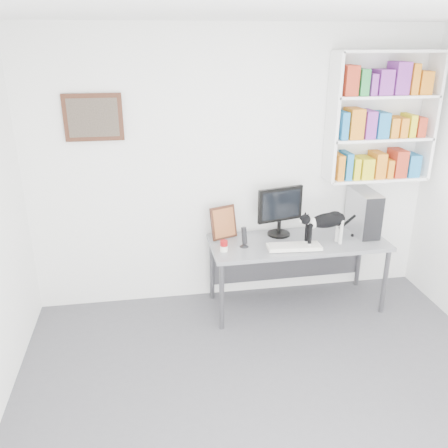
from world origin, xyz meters
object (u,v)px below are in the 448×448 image
Objects in this scene: soup_can at (224,246)px; cat at (326,229)px; monitor at (280,211)px; keyboard at (294,247)px; desk at (296,274)px; leaning_print at (223,222)px; pc_tower at (363,212)px; speaker at (244,237)px; bookshelf at (382,117)px.

cat is at bearing -0.78° from soup_can.
keyboard is (0.05, -0.34, -0.23)m from monitor.
desk is 5.15× the size of leaning_print.
cat is (-0.48, -0.22, -0.05)m from pc_tower.
desk is 0.87m from soup_can.
speaker reaches higher than desk.
cat is at bearing -30.27° from speaker.
bookshelf is 2.29× the size of cat.
leaning_print is 0.62× the size of cat.
leaning_print is 0.98m from cat.
leaning_print is 3.20× the size of soup_can.
pc_tower is at bearing 15.04° from cat.
soup_can is at bearing -119.66° from leaning_print.
desk is at bearing -36.85° from leaning_print.
monitor reaches higher than pc_tower.
speaker is at bearing 18.01° from soup_can.
keyboard is at bearing -157.21° from bookshelf.
desk is 0.90m from leaning_print.
bookshelf is at bearing 12.12° from soup_can.
leaning_print is at bearing 175.22° from pc_tower.
monitor reaches higher than soup_can.
monitor is 2.49× the size of speaker.
cat is at bearing 10.56° from keyboard.
soup_can reaches higher than desk.
pc_tower is 1.47m from soup_can.
monitor is 0.57m from leaning_print.
pc_tower is (0.69, 0.09, 0.58)m from desk.
pc_tower is at bearing -17.81° from speaker.
desk is 0.72m from speaker.
monitor is 0.85m from pc_tower.
keyboard is at bearing -95.45° from monitor.
speaker is (-1.39, -0.28, -1.03)m from bookshelf.
leaning_print is at bearing 163.28° from desk.
desk is at bearing -172.75° from pc_tower.
desk is at bearing -164.86° from bookshelf.
desk is at bearing -19.26° from speaker.
leaning_print reaches higher than desk.
desk is 8.44× the size of speaker.
keyboard is 0.86m from pc_tower.
soup_can is (-1.60, -0.34, -1.08)m from bookshelf.
leaning_print is (-0.71, 0.20, 0.52)m from desk.
monitor is at bearing 102.42° from keyboard.
bookshelf is 1.96m from soup_can.
monitor is 1.15× the size of pc_tower.
speaker is 1.95× the size of soup_can.
pc_tower reaches higher than leaning_print.
bookshelf is at bearing 14.25° from desk.
monitor is at bearing 129.98° from cat.
soup_can is at bearing -172.20° from pc_tower.
keyboard is at bearing -4.37° from soup_can.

